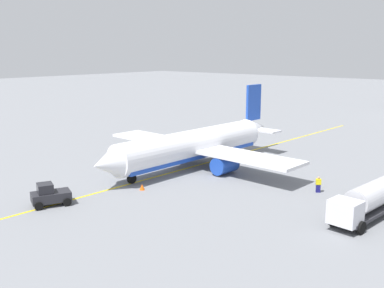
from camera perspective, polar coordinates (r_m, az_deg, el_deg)
The scene contains 7 objects.
ground_plane at distance 57.12m, azimuth 0.00°, elevation -2.95°, with size 400.00×400.00×0.00m, color slate.
airplane at distance 56.83m, azimuth 0.33°, elevation -0.21°, with size 31.22×29.45×9.78m.
fuel_tanker at distance 42.33m, azimuth 21.60°, elevation -6.69°, with size 10.56×3.65×3.15m.
pushback_tug at distance 45.09m, azimuth -17.74°, elevation -6.25°, with size 4.10×3.45×2.20m.
refueling_worker at distance 48.68m, azimuth 15.87°, elevation -5.03°, with size 0.59×0.63×1.71m.
safety_cone_nose at distance 48.05m, azimuth -6.40°, elevation -5.49°, with size 0.58×0.58×0.64m, color #F2590F.
taxi_line_marking at distance 57.12m, azimuth 0.00°, elevation -2.94°, with size 88.67×0.30×0.01m, color yellow.
Camera 1 is at (42.03, 35.83, 14.55)m, focal length 41.66 mm.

